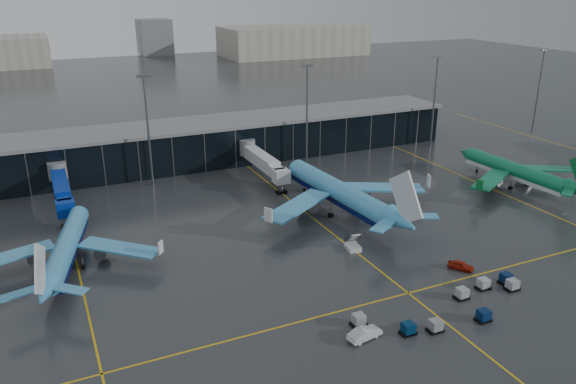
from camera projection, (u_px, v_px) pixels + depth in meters
name	position (u px, v px, depth m)	size (l,w,h in m)	color
ground	(306.00, 264.00, 94.27)	(600.00, 600.00, 0.00)	#282B2D
terminal_pier	(200.00, 143.00, 145.09)	(142.00, 17.00, 10.70)	black
jet_bridges	(61.00, 188.00, 115.54)	(94.00, 27.50, 7.20)	#595B60
flood_masts	(232.00, 119.00, 133.89)	(203.00, 0.50, 25.50)	#595B60
distant_hangars	(182.00, 44.00, 340.41)	(260.00, 71.00, 22.00)	#B2AD99
taxi_lines	(328.00, 230.00, 107.20)	(220.00, 120.00, 0.02)	gold
airliner_arkefly	(65.00, 235.00, 91.88)	(32.22, 36.70, 11.28)	#3C91C5
airliner_klm_near	(338.00, 179.00, 113.54)	(39.77, 45.30, 13.92)	#409CD4
airliner_aer_lingus	(515.00, 162.00, 128.52)	(33.22, 37.83, 11.63)	#0D7548
baggage_carts	(458.00, 303.00, 81.35)	(29.26, 8.32, 1.70)	black
mobile_airstair	(353.00, 245.00, 99.22)	(2.68, 3.51, 3.45)	silver
service_van_red	(461.00, 265.00, 92.25)	(1.68, 4.18, 1.42)	#A01B0C
service_van_white	(365.00, 333.00, 74.26)	(1.75, 5.01, 1.65)	silver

